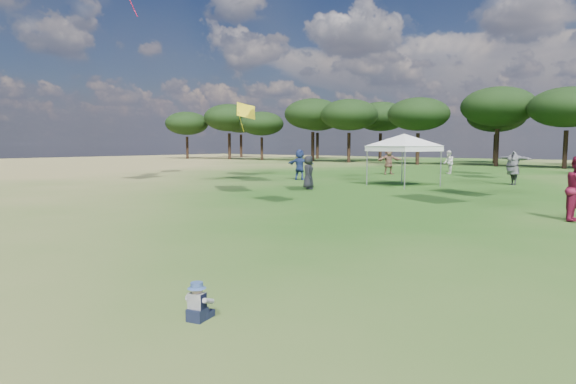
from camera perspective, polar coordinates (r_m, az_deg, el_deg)
name	(u,v)px	position (r m, az deg, el deg)	size (l,w,h in m)	color
tent_left	(404,136)	(24.51, 13.59, 6.42)	(5.19, 5.19, 2.87)	gray
toddler	(198,303)	(5.93, -10.61, -12.82)	(0.34, 0.37, 0.46)	black
festival_crowd	(549,168)	(28.04, 28.51, 2.54)	(28.66, 23.89, 1.86)	black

